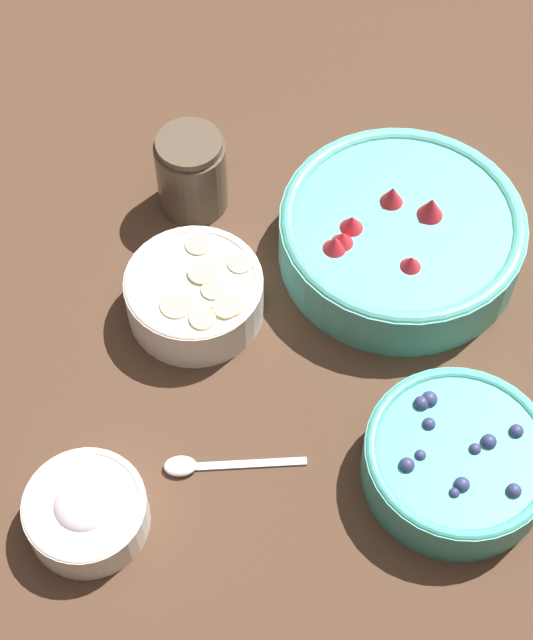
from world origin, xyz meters
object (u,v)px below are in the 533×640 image
at_px(bowl_bananas, 195,293).
at_px(jar_chocolate, 192,175).
at_px(bowl_cream, 86,511).
at_px(bowl_strawberries, 401,233).
at_px(bowl_blueberries, 457,459).

height_order(bowl_bananas, jar_chocolate, jar_chocolate).
bearing_deg(bowl_bananas, jar_chocolate, -157.68).
bearing_deg(bowl_cream, bowl_bananas, 178.16).
bearing_deg(bowl_bananas, bowl_cream, -1.84).
bearing_deg(jar_chocolate, bowl_strawberries, 90.56).
bearing_deg(bowl_strawberries, bowl_cream, -25.64).
height_order(bowl_strawberries, bowl_cream, bowl_strawberries).
height_order(bowl_blueberries, jar_chocolate, jar_chocolate).
height_order(bowl_strawberries, bowl_bananas, bowl_strawberries).
relative_size(bowl_bananas, bowl_cream, 1.26).
xyz_separation_m(bowl_blueberries, bowl_bananas, (-0.09, -0.30, 0.00)).
distance_m(bowl_bananas, bowl_cream, 0.25).
distance_m(bowl_bananas, jar_chocolate, 0.15).
height_order(bowl_strawberries, jar_chocolate, jar_chocolate).
bearing_deg(bowl_strawberries, bowl_blueberries, 27.03).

